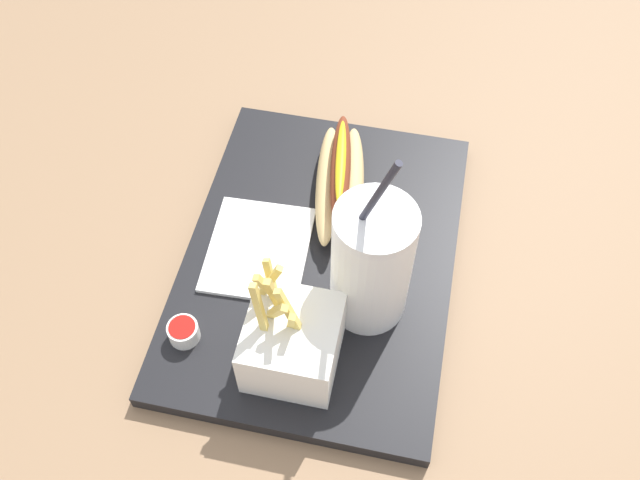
{
  "coord_description": "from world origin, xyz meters",
  "views": [
    {
      "loc": [
        0.44,
        0.09,
        0.69
      ],
      "look_at": [
        0.0,
        0.0,
        0.05
      ],
      "focal_mm": 38.96,
      "sensor_mm": 36.0,
      "label": 1
    }
  ],
  "objects_px": {
    "soda_cup": "(372,263)",
    "fries_basket": "(289,341)",
    "hot_dog_1": "(340,181)",
    "napkin_stack": "(258,249)",
    "ketchup_cup_1": "(183,331)"
  },
  "relations": [
    {
      "from": "ketchup_cup_1",
      "to": "napkin_stack",
      "type": "xyz_separation_m",
      "value": [
        -0.12,
        0.05,
        -0.01
      ]
    },
    {
      "from": "fries_basket",
      "to": "napkin_stack",
      "type": "bearing_deg",
      "value": -151.61
    },
    {
      "from": "fries_basket",
      "to": "ketchup_cup_1",
      "type": "bearing_deg",
      "value": -89.95
    },
    {
      "from": "ketchup_cup_1",
      "to": "fries_basket",
      "type": "bearing_deg",
      "value": 90.05
    },
    {
      "from": "soda_cup",
      "to": "fries_basket",
      "type": "relative_size",
      "value": 1.85
    },
    {
      "from": "soda_cup",
      "to": "ketchup_cup_1",
      "type": "height_order",
      "value": "soda_cup"
    },
    {
      "from": "fries_basket",
      "to": "ketchup_cup_1",
      "type": "xyz_separation_m",
      "value": [
        0.0,
        -0.12,
        -0.03
      ]
    },
    {
      "from": "soda_cup",
      "to": "napkin_stack",
      "type": "distance_m",
      "value": 0.16
    },
    {
      "from": "soda_cup",
      "to": "hot_dog_1",
      "type": "distance_m",
      "value": 0.17
    },
    {
      "from": "fries_basket",
      "to": "ketchup_cup_1",
      "type": "height_order",
      "value": "fries_basket"
    },
    {
      "from": "soda_cup",
      "to": "ketchup_cup_1",
      "type": "distance_m",
      "value": 0.21
    },
    {
      "from": "fries_basket",
      "to": "hot_dog_1",
      "type": "distance_m",
      "value": 0.23
    },
    {
      "from": "fries_basket",
      "to": "hot_dog_1",
      "type": "height_order",
      "value": "fries_basket"
    },
    {
      "from": "fries_basket",
      "to": "napkin_stack",
      "type": "relative_size",
      "value": 1.01
    },
    {
      "from": "soda_cup",
      "to": "fries_basket",
      "type": "bearing_deg",
      "value": -39.94
    }
  ]
}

